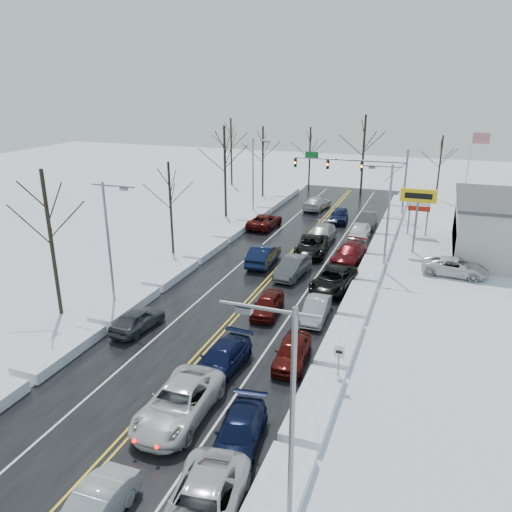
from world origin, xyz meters
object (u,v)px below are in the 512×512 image
at_px(oncoming_car_0, 263,264).
at_px(flagpole, 470,169).
at_px(tires_plus_sign, 418,200).
at_px(traffic_signal_mast, 361,169).

bearing_deg(oncoming_car_0, flagpole, -129.74).
bearing_deg(flagpole, oncoming_car_0, -127.48).
height_order(tires_plus_sign, oncoming_car_0, tires_plus_sign).
bearing_deg(traffic_signal_mast, oncoming_car_0, -104.27).
bearing_deg(tires_plus_sign, traffic_signal_mast, 120.46).
relative_size(traffic_signal_mast, oncoming_car_0, 2.55).
xyz_separation_m(traffic_signal_mast, flagpole, (11.72, 2.01, 0.45)).
xyz_separation_m(traffic_signal_mast, oncoming_car_0, (-5.06, -19.88, -5.48)).
height_order(tires_plus_sign, flagpole, flagpole).
distance_m(tires_plus_sign, flagpole, 14.79).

